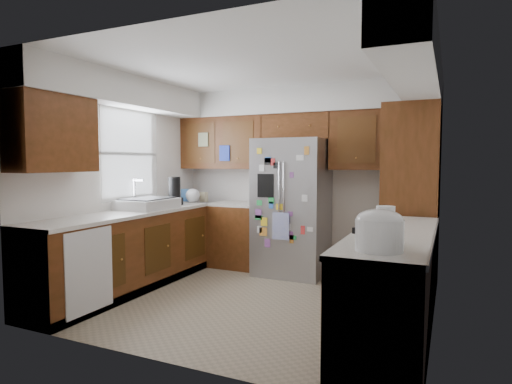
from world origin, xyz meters
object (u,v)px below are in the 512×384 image
fridge (292,207)px  rice_cooker (379,229)px  pantry (411,198)px  paper_towel (385,227)px

fridge → rice_cooker: (1.50, -2.50, 0.16)m
pantry → rice_cooker: (-0.00, -2.45, -0.01)m
fridge → paper_towel: bearing=-57.4°
fridge → rice_cooker: bearing=-59.1°
pantry → paper_towel: 2.32m
pantry → fridge: bearing=177.9°
pantry → rice_cooker: bearing=-90.0°
pantry → paper_towel: (0.02, -2.32, -0.01)m
paper_towel → pantry: bearing=90.5°
pantry → rice_cooker: size_ratio=6.74×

